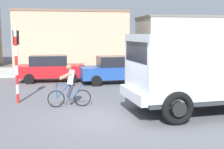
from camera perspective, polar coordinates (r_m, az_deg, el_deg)
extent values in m
plane|color=slate|center=(10.51, -0.79, -8.40)|extent=(120.00, 120.00, 0.00)
cube|color=#ADADA8|center=(23.48, -5.91, 0.76)|extent=(80.00, 5.00, 0.16)
cube|color=silver|center=(11.60, 16.70, 1.87)|extent=(5.40, 2.95, 2.20)
cube|color=#2D3338|center=(11.77, 16.48, -3.85)|extent=(5.29, 2.89, 0.16)
cube|color=silver|center=(10.60, 3.92, -3.82)|extent=(0.45, 2.39, 0.36)
cube|color=black|center=(10.45, 4.78, 4.28)|extent=(0.31, 2.13, 0.70)
torus|color=black|center=(9.92, 12.31, -6.27)|extent=(1.12, 0.34, 1.10)
cylinder|color=black|center=(9.92, 12.31, -6.27)|extent=(0.52, 0.34, 0.50)
torus|color=black|center=(12.20, 6.82, -3.52)|extent=(1.12, 0.34, 1.10)
cylinder|color=black|center=(12.20, 6.82, -3.52)|extent=(0.52, 0.34, 0.50)
torus|color=black|center=(13.71, 19.46, -2.67)|extent=(1.12, 0.34, 1.10)
cylinder|color=black|center=(13.71, 19.46, -2.67)|extent=(0.52, 0.34, 0.50)
torus|color=black|center=(12.26, -10.50, -4.55)|extent=(0.68, 0.04, 0.68)
torus|color=black|center=(12.29, -5.59, -4.42)|extent=(0.68, 0.04, 0.68)
cylinder|color=#1E4C8C|center=(12.15, -8.93, -1.90)|extent=(0.60, 0.05, 0.09)
cylinder|color=#1E4C8C|center=(12.20, -9.19, -3.04)|extent=(0.51, 0.05, 0.57)
cylinder|color=#1E4C8C|center=(12.22, -6.55, -3.21)|extent=(0.44, 0.05, 0.57)
cylinder|color=#1E4C8C|center=(12.20, -10.42, -3.19)|extent=(0.09, 0.04, 0.59)
cylinder|color=black|center=(12.14, -10.34, -1.73)|extent=(0.03, 0.50, 0.03)
cube|color=black|center=(12.17, -7.53, -1.98)|extent=(0.24, 0.12, 0.06)
cube|color=white|center=(12.11, -7.79, -0.45)|extent=(0.30, 0.32, 0.59)
sphere|color=#9E7051|center=(12.06, -8.16, 1.42)|extent=(0.22, 0.22, 0.22)
cylinder|color=#2D334C|center=(12.11, -7.86, -3.15)|extent=(0.30, 0.12, 0.57)
cylinder|color=#9E7051|center=(11.94, -8.72, -0.34)|extent=(0.49, 0.09, 0.29)
cylinder|color=#2D334C|center=(12.30, -7.90, -2.97)|extent=(0.30, 0.12, 0.57)
cylinder|color=#9E7051|center=(12.26, -8.76, -0.14)|extent=(0.49, 0.09, 0.29)
cylinder|color=red|center=(13.42, -17.34, -4.31)|extent=(0.12, 0.12, 0.40)
cylinder|color=white|center=(13.35, -17.41, -2.63)|extent=(0.12, 0.12, 0.40)
cylinder|color=red|center=(13.28, -17.48, -0.93)|extent=(0.12, 0.12, 0.40)
cylinder|color=white|center=(13.23, -17.55, 0.78)|extent=(0.12, 0.12, 0.40)
cylinder|color=red|center=(13.19, -17.62, 2.50)|extent=(0.12, 0.12, 0.40)
cylinder|color=white|center=(13.16, -17.69, 4.24)|extent=(0.12, 0.12, 0.40)
cylinder|color=red|center=(13.15, -17.76, 5.98)|extent=(0.12, 0.12, 0.40)
cylinder|color=white|center=(13.14, -17.83, 7.72)|extent=(0.12, 0.12, 0.40)
cube|color=black|center=(13.32, -17.68, 6.64)|extent=(0.24, 0.20, 0.60)
sphere|color=red|center=(13.44, -17.62, 6.65)|extent=(0.14, 0.14, 0.14)
cube|color=#1E2328|center=(18.69, 11.17, 0.62)|extent=(4.01, 1.71, 0.70)
cube|color=black|center=(18.67, 11.65, 2.61)|extent=(2.21, 1.45, 0.60)
cylinder|color=black|center=(17.52, 8.36, -0.94)|extent=(0.60, 0.18, 0.60)
cylinder|color=black|center=(19.13, 6.76, -0.18)|extent=(0.60, 0.18, 0.60)
cylinder|color=black|center=(18.45, 15.69, -0.71)|extent=(0.60, 0.18, 0.60)
cylinder|color=black|center=(19.98, 13.58, 0.00)|extent=(0.60, 0.18, 0.60)
cube|color=red|center=(18.86, -11.32, 0.68)|extent=(4.06, 1.86, 0.70)
cube|color=black|center=(18.81, -11.83, 2.64)|extent=(2.26, 1.53, 0.60)
cylinder|color=black|center=(19.71, -7.54, 0.04)|extent=(0.61, 0.20, 0.60)
cylinder|color=black|center=(18.03, -7.53, -0.68)|extent=(0.61, 0.20, 0.60)
cylinder|color=black|center=(19.87, -14.71, -0.09)|extent=(0.61, 0.20, 0.60)
cylinder|color=black|center=(18.20, -15.36, -0.81)|extent=(0.61, 0.20, 0.60)
cube|color=#234C9E|center=(17.86, 0.43, 0.44)|extent=(4.11, 1.97, 0.70)
cube|color=black|center=(17.83, 0.90, 2.53)|extent=(2.29, 1.59, 0.60)
cylinder|color=black|center=(16.82, -2.96, -1.23)|extent=(0.61, 0.22, 0.60)
cylinder|color=black|center=(18.48, -3.95, -0.42)|extent=(0.61, 0.22, 0.60)
cylinder|color=black|center=(17.45, 5.06, -0.92)|extent=(0.61, 0.22, 0.60)
cylinder|color=black|center=(19.05, 3.42, -0.17)|extent=(0.61, 0.22, 0.60)
cube|color=tan|center=(29.79, -7.72, 6.73)|extent=(10.38, 5.35, 4.84)
cube|color=#775E4C|center=(29.85, -7.81, 11.57)|extent=(10.59, 5.46, 0.20)
cube|color=#B2AD9E|center=(31.87, 13.31, 6.26)|extent=(8.70, 5.70, 4.41)
cube|color=slate|center=(31.90, 13.44, 10.41)|extent=(8.87, 5.81, 0.20)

